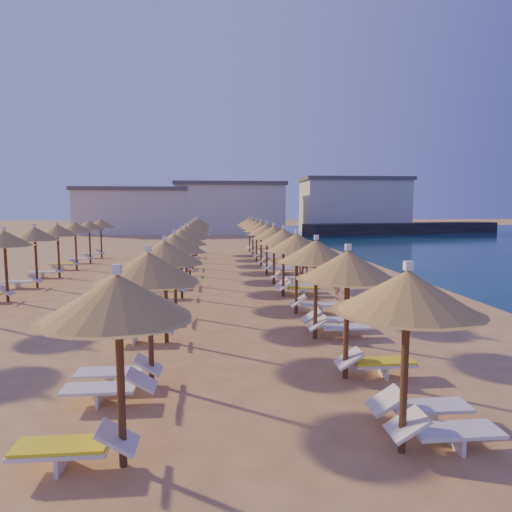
{
  "coord_description": "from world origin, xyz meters",
  "views": [
    {
      "loc": [
        -0.78,
        -19.69,
        3.92
      ],
      "look_at": [
        1.37,
        4.0,
        1.3
      ],
      "focal_mm": 32.0,
      "sensor_mm": 36.0,
      "label": 1
    }
  ],
  "objects": [
    {
      "name": "hotel_blocks",
      "position": [
        4.25,
        46.86,
        3.7
      ],
      "size": [
        47.76,
        9.31,
        8.1
      ],
      "color": "silver",
      "rests_on": "ground"
    },
    {
      "name": "beachgoer_c",
      "position": [
        3.84,
        5.31,
        0.88
      ],
      "size": [
        1.0,
        1.06,
        1.76
      ],
      "primitive_type": "imported",
      "rotation": [
        0.0,
        0.0,
        -0.87
      ],
      "color": "tan",
      "rests_on": "ground"
    },
    {
      "name": "parasol_row_east",
      "position": [
        2.16,
        2.8,
        2.56
      ],
      "size": [
        2.32,
        33.98,
        3.08
      ],
      "color": "brown",
      "rests_on": "ground"
    },
    {
      "name": "beachgoer_a",
      "position": [
        4.29,
        -1.13,
        0.89
      ],
      "size": [
        0.46,
        0.67,
        1.77
      ],
      "primitive_type": "imported",
      "rotation": [
        0.0,
        0.0,
        -1.52
      ],
      "color": "tan",
      "rests_on": "ground"
    },
    {
      "name": "jetty",
      "position": [
        26.1,
        42.99,
        0.75
      ],
      "size": [
        30.1,
        10.95,
        1.5
      ],
      "primitive_type": "cube",
      "rotation": [
        0.0,
        0.0,
        0.24
      ],
      "color": "black",
      "rests_on": "ground"
    },
    {
      "name": "ground",
      "position": [
        0.0,
        0.0,
        0.0
      ],
      "size": [
        220.0,
        220.0,
        0.0
      ],
      "primitive_type": "plane",
      "color": "#E0A762",
      "rests_on": "ground"
    },
    {
      "name": "beachgoer_b",
      "position": [
        4.28,
        5.83,
        0.93
      ],
      "size": [
        1.06,
        1.13,
        1.86
      ],
      "primitive_type": "imported",
      "rotation": [
        0.0,
        0.0,
        -1.04
      ],
      "color": "tan",
      "rests_on": "ground"
    },
    {
      "name": "parasol_row_west",
      "position": [
        -2.19,
        2.8,
        2.56
      ],
      "size": [
        2.32,
        33.98,
        3.08
      ],
      "color": "brown",
      "rests_on": "ground"
    },
    {
      "name": "loungers",
      "position": [
        -1.9,
        3.03,
        0.34
      ],
      "size": [
        14.68,
        33.14,
        0.66
      ],
      "color": "white",
      "rests_on": "ground"
    },
    {
      "name": "parasol_row_inland",
      "position": [
        -9.3,
        4.38,
        2.56
      ],
      "size": [
        2.32,
        24.48,
        3.08
      ],
      "color": "brown",
      "rests_on": "ground"
    }
  ]
}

